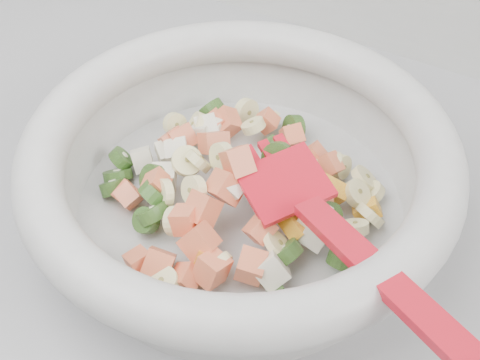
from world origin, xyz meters
The scene contains 1 object.
mixing_bowl centered at (-0.14, 1.42, 0.96)m, with size 0.44×0.37×0.12m.
Camera 1 is at (0.05, 1.08, 1.35)m, focal length 50.00 mm.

